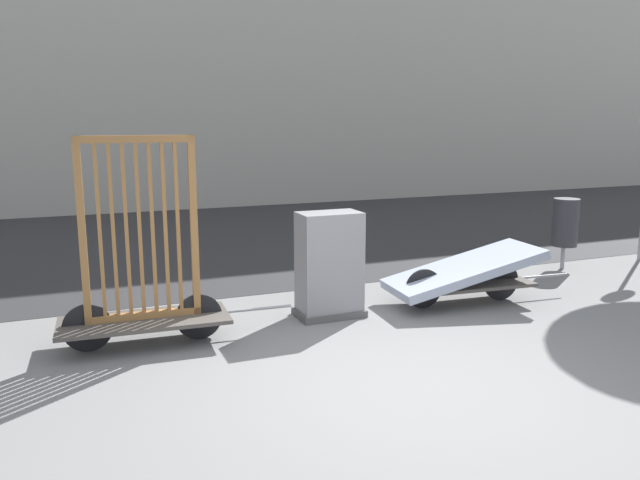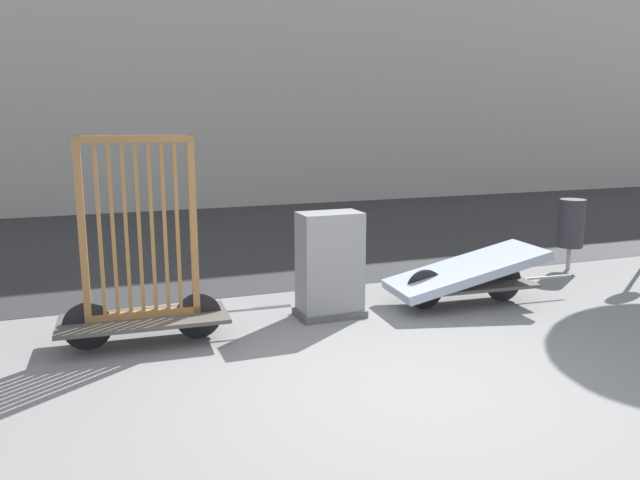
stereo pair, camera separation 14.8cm
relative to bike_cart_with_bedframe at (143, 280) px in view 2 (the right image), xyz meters
The scene contains 6 objects.
ground_plane 2.77m from the bike_cart_with_bedframe, 45.06° to the right, with size 60.00×60.00×0.00m, color slate.
road_strip 5.77m from the bike_cart_with_bedframe, 70.66° to the left, with size 56.00×8.16×0.01m.
bike_cart_with_bedframe is the anchor object (origin of this frame).
bike_cart_with_mattress 3.81m from the bike_cart_with_bedframe, ahead, with size 2.50×0.96×0.70m.
utility_cabinet 2.09m from the bike_cart_with_bedframe, ahead, with size 0.77×0.48×1.22m.
trash_bin 6.36m from the bike_cart_with_bedframe, ahead, with size 0.38×0.38×1.08m.
Camera 2 is at (-2.38, -4.37, 2.25)m, focal length 35.00 mm.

